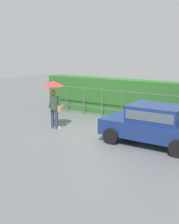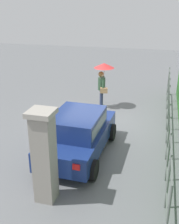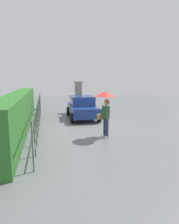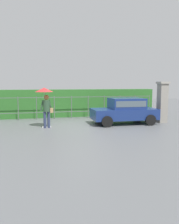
% 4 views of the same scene
% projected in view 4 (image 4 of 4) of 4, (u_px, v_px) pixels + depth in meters
% --- Properties ---
extents(ground_plane, '(40.00, 40.00, 0.00)m').
position_uv_depth(ground_plane, '(82.00, 125.00, 12.69)').
color(ground_plane, slate).
extents(car, '(3.77, 1.93, 1.48)m').
position_uv_depth(car, '(125.00, 110.00, 13.16)').
color(car, navy).
rests_on(car, ground).
extents(pedestrian, '(0.93, 0.93, 2.10)m').
position_uv_depth(pedestrian, '(45.00, 98.00, 11.83)').
color(pedestrian, '#2D3856').
rests_on(pedestrian, ground).
extents(gate_pillar, '(0.60, 0.60, 2.42)m').
position_uv_depth(gate_pillar, '(162.00, 102.00, 13.51)').
color(gate_pillar, gray).
rests_on(gate_pillar, ground).
extents(fence_section, '(10.28, 0.05, 1.50)m').
position_uv_depth(fence_section, '(80.00, 106.00, 15.36)').
color(fence_section, '#59605B').
rests_on(fence_section, ground).
extents(hedge_row, '(11.23, 0.90, 1.90)m').
position_uv_depth(hedge_row, '(77.00, 103.00, 16.26)').
color(hedge_row, '#2D6B28').
rests_on(hedge_row, ground).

